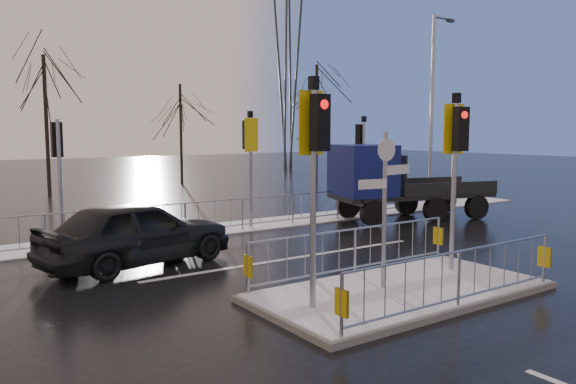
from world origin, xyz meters
TOP-DOWN VIEW (x-y plane):
  - ground at (0.00, 0.00)m, footprint 120.00×120.00m
  - snow_verge at (0.00, 8.60)m, footprint 30.00×2.00m
  - lane_markings at (0.00, -0.33)m, footprint 8.00×11.38m
  - traffic_island at (-0.01, 0.01)m, footprint 6.00×3.04m
  - far_kerb_fixtures at (0.29, 8.09)m, footprint 18.00×0.65m
  - car_far_lane at (-3.44, 5.36)m, footprint 4.98×2.81m
  - flatbed_truck at (6.18, 6.87)m, footprint 6.24×3.53m
  - tree_far_a at (-2.00, 22.00)m, footprint 3.75×3.75m
  - tree_far_b at (6.00, 24.00)m, footprint 3.25×3.25m
  - tree_far_c at (14.00, 21.00)m, footprint 4.00×4.00m
  - street_lamp_right at (10.57, 8.50)m, footprint 1.25×0.18m
  - pylon_wires at (16.88, 30.00)m, footprint 70.00×2.38m

SIDE VIEW (x-z plane):
  - ground at x=0.00m, z-range 0.00..0.00m
  - lane_markings at x=0.00m, z-range 0.00..0.01m
  - snow_verge at x=0.00m, z-range 0.00..0.04m
  - traffic_island at x=-0.01m, z-range -1.68..2.47m
  - car_far_lane at x=-3.44m, z-range 0.00..1.60m
  - far_kerb_fixtures at x=0.29m, z-range -0.90..2.93m
  - flatbed_truck at x=6.18m, z-range 0.09..2.82m
  - tree_far_b at x=6.00m, z-range 1.11..7.25m
  - street_lamp_right at x=10.57m, z-range 0.39..8.39m
  - tree_far_a at x=-2.00m, z-range 1.28..8.36m
  - tree_far_c at x=14.00m, z-range 1.37..8.92m
  - pylon_wires at x=16.88m, z-range 1.05..21.02m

